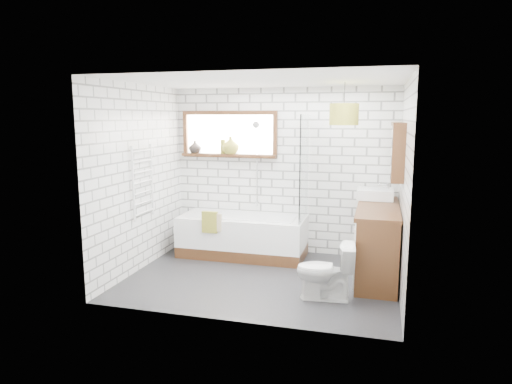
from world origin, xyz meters
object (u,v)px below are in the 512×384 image
(bathtub, at_px, (243,236))
(vanity, at_px, (378,241))
(basin, at_px, (375,194))
(toilet, at_px, (325,271))
(pendant, at_px, (344,114))

(bathtub, xyz_separation_m, vanity, (1.96, -0.42, 0.17))
(basin, bearing_deg, vanity, -83.16)
(toilet, bearing_deg, vanity, 143.57)
(pendant, bearing_deg, vanity, 0.77)
(bathtub, relative_size, toilet, 2.80)
(basin, relative_size, toilet, 0.73)
(toilet, distance_m, pendant, 2.00)
(vanity, xyz_separation_m, pendant, (-0.48, -0.01, 1.63))
(basin, bearing_deg, toilet, -109.37)
(bathtub, distance_m, vanity, 2.01)
(bathtub, bearing_deg, vanity, -12.12)
(bathtub, height_order, vanity, vanity)
(vanity, bearing_deg, basin, 96.84)
(basin, height_order, pendant, pendant)
(vanity, bearing_deg, pendant, -179.23)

